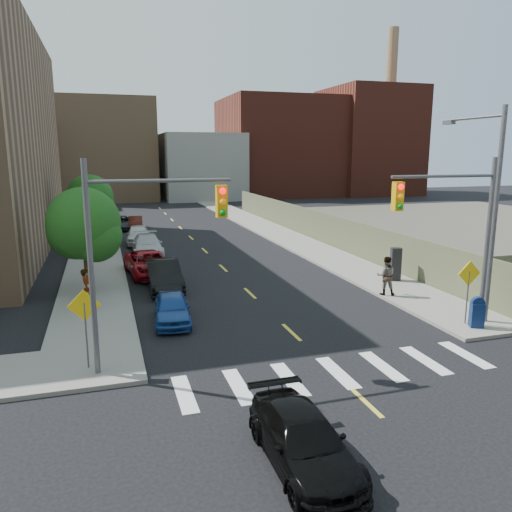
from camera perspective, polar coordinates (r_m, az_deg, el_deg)
ground at (r=14.12m, az=16.50°, el=-19.29°), size 160.00×160.00×0.00m
sidewalk_nw at (r=51.94m, az=-17.71°, el=3.34°), size 3.50×73.00×0.15m
sidewalk_ne at (r=53.99m, az=-1.02°, el=4.20°), size 3.50×73.00×0.15m
fence_north at (r=41.84m, az=6.55°, el=3.54°), size 0.12×44.00×2.50m
gravel_lot at (r=53.59m, az=24.01°, el=3.08°), size 36.00×42.00×0.06m
bg_bldg_midwest at (r=81.95m, az=-16.67°, el=11.50°), size 14.00×16.00×15.00m
bg_bldg_center at (r=81.37m, az=-6.49°, el=10.15°), size 12.00×16.00×10.00m
bg_bldg_east at (r=86.93m, az=2.52°, el=12.29°), size 18.00×18.00×16.00m
bg_bldg_fareast at (r=91.76m, az=12.66°, el=12.62°), size 14.00×16.00×18.00m
smokestack at (r=94.02m, az=15.00°, el=15.53°), size 1.80×1.80×28.00m
signal_nw at (r=16.20m, az=-13.20°, el=2.05°), size 4.59×0.30×7.00m
signal_ne at (r=20.74m, az=21.99°, el=3.58°), size 4.59×0.30×7.00m
streetlight_ne at (r=22.78m, az=25.08°, el=5.74°), size 0.25×3.70×9.00m
warn_sign_nw at (r=17.26m, az=-18.97°, el=-6.35°), size 1.06×0.06×2.83m
warn_sign_ne at (r=22.34m, az=23.13°, el=-2.61°), size 1.06×0.06×2.83m
warn_sign_midwest at (r=30.40m, az=-18.27°, el=1.36°), size 1.06×0.06×2.83m
tree_west_near at (r=26.27m, az=-19.06°, el=3.03°), size 3.66×3.64×5.52m
tree_west_far at (r=41.17m, az=-18.45°, el=6.01°), size 3.66×3.64×5.52m
parked_car_blue at (r=21.74m, az=-9.57°, el=-5.91°), size 1.86×3.87×1.27m
parked_car_black at (r=26.88m, az=-10.56°, el=-2.18°), size 1.68×4.78×1.57m
parked_car_red at (r=30.25m, az=-12.17°, el=-0.85°), size 2.85×5.31×1.42m
parked_car_silver at (r=36.19m, az=-12.31°, el=1.23°), size 2.14×5.06×1.46m
parked_car_white at (r=40.84m, az=-13.32°, el=2.40°), size 2.12×4.55×1.51m
parked_car_maroon at (r=48.82m, az=-13.60°, el=3.70°), size 1.56×3.78×1.22m
parked_car_grey at (r=49.01m, az=-15.14°, el=3.67°), size 2.10×4.52×1.25m
black_sedan at (r=12.39m, az=5.42°, el=-20.24°), size 1.78×4.27×1.23m
mailbox at (r=22.37m, az=23.95°, el=-5.91°), size 0.63×0.56×1.28m
payphone at (r=28.84m, az=15.66°, el=-0.89°), size 0.65×0.59×1.85m
pedestrian_west at (r=23.89m, az=-18.77°, el=-3.61°), size 0.47×0.71×1.90m
pedestrian_east at (r=25.78m, az=14.62°, el=-2.19°), size 1.17×1.06×1.96m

